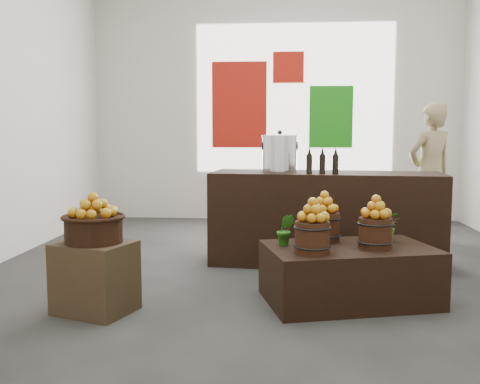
# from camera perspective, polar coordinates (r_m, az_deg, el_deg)

# --- Properties ---
(ground) EXTENTS (7.00, 7.00, 0.00)m
(ground) POSITION_cam_1_polar(r_m,az_deg,el_deg) (5.58, 3.41, -8.53)
(ground) COLOR #3A3B38
(ground) RESTS_ON ground
(back_wall) EXTENTS (6.00, 0.04, 4.00)m
(back_wall) POSITION_cam_1_polar(r_m,az_deg,el_deg) (8.92, 3.84, 9.90)
(back_wall) COLOR silver
(back_wall) RESTS_ON ground
(back_opening) EXTENTS (3.20, 0.02, 2.40)m
(back_opening) POSITION_cam_1_polar(r_m,az_deg,el_deg) (8.90, 5.80, 9.89)
(back_opening) COLOR white
(back_opening) RESTS_ON back_wall
(deco_red_left) EXTENTS (0.90, 0.04, 1.40)m
(deco_red_left) POSITION_cam_1_polar(r_m,az_deg,el_deg) (8.91, -0.08, 9.28)
(deco_red_left) COLOR #A6180C
(deco_red_left) RESTS_ON back_wall
(deco_green_right) EXTENTS (0.70, 0.04, 1.00)m
(deco_green_right) POSITION_cam_1_polar(r_m,az_deg,el_deg) (8.92, 9.67, 7.90)
(deco_green_right) COLOR #1A7B13
(deco_green_right) RESTS_ON back_wall
(deco_red_upper) EXTENTS (0.50, 0.04, 0.50)m
(deco_red_upper) POSITION_cam_1_polar(r_m,az_deg,el_deg) (8.94, 5.18, 13.10)
(deco_red_upper) COLOR #A6180C
(deco_red_upper) RESTS_ON back_wall
(crate) EXTENTS (0.69, 0.62, 0.56)m
(crate) POSITION_cam_1_polar(r_m,az_deg,el_deg) (4.46, -15.20, -8.78)
(crate) COLOR #4C3623
(crate) RESTS_ON ground
(wicker_basket) EXTENTS (0.45, 0.45, 0.21)m
(wicker_basket) POSITION_cam_1_polar(r_m,az_deg,el_deg) (4.38, -15.34, -3.90)
(wicker_basket) COLOR black
(wicker_basket) RESTS_ON crate
(apples_in_basket) EXTENTS (0.35, 0.35, 0.19)m
(apples_in_basket) POSITION_cam_1_polar(r_m,az_deg,el_deg) (4.35, -15.41, -1.34)
(apples_in_basket) COLOR #971204
(apples_in_basket) RESTS_ON wicker_basket
(display_table) EXTENTS (1.55, 1.17, 0.48)m
(display_table) POSITION_cam_1_polar(r_m,az_deg,el_deg) (4.67, 11.53, -8.57)
(display_table) COLOR black
(display_table) RESTS_ON ground
(apple_bucket_front_left) EXTENTS (0.28, 0.28, 0.25)m
(apple_bucket_front_left) POSITION_cam_1_polar(r_m,az_deg,el_deg) (4.28, 7.70, -4.83)
(apple_bucket_front_left) COLOR #3A1D10
(apple_bucket_front_left) RESTS_ON display_table
(apples_in_bucket_front_left) EXTENTS (0.21, 0.21, 0.19)m
(apples_in_bucket_front_left) POSITION_cam_1_polar(r_m,az_deg,el_deg) (4.24, 7.75, -1.91)
(apples_in_bucket_front_left) COLOR #971204
(apples_in_bucket_front_left) RESTS_ON apple_bucket_front_left
(apple_bucket_front_right) EXTENTS (0.28, 0.28, 0.25)m
(apple_bucket_front_right) POSITION_cam_1_polar(r_m,az_deg,el_deg) (4.56, 14.23, -4.27)
(apple_bucket_front_right) COLOR #3A1D10
(apple_bucket_front_right) RESTS_ON display_table
(apples_in_bucket_front_right) EXTENTS (0.21, 0.21, 0.19)m
(apples_in_bucket_front_right) POSITION_cam_1_polar(r_m,az_deg,el_deg) (4.53, 14.30, -1.54)
(apples_in_bucket_front_right) COLOR #971204
(apples_in_bucket_front_right) RESTS_ON apple_bucket_front_right
(apple_bucket_rear) EXTENTS (0.28, 0.28, 0.25)m
(apple_bucket_rear) POSITION_cam_1_polar(r_m,az_deg,el_deg) (4.77, 8.94, -3.70)
(apple_bucket_rear) COLOR #3A1D10
(apple_bucket_rear) RESTS_ON display_table
(apples_in_bucket_rear) EXTENTS (0.21, 0.21, 0.19)m
(apples_in_bucket_rear) POSITION_cam_1_polar(r_m,az_deg,el_deg) (4.74, 8.99, -1.09)
(apples_in_bucket_rear) COLOR #971204
(apples_in_bucket_rear) RESTS_ON apple_bucket_rear
(herb_garnish_right) EXTENTS (0.30, 0.28, 0.27)m
(herb_garnish_right) POSITION_cam_1_polar(r_m,az_deg,el_deg) (4.89, 15.42, -3.51)
(herb_garnish_right) COLOR #246615
(herb_garnish_right) RESTS_ON display_table
(herb_garnish_left) EXTENTS (0.16, 0.14, 0.27)m
(herb_garnish_left) POSITION_cam_1_polar(r_m,az_deg,el_deg) (4.54, 4.87, -4.04)
(herb_garnish_left) COLOR #246615
(herb_garnish_left) RESTS_ON display_table
(counter) EXTENTS (2.53, 1.03, 1.01)m
(counter) POSITION_cam_1_polar(r_m,az_deg,el_deg) (5.92, 9.06, -2.79)
(counter) COLOR black
(counter) RESTS_ON ground
(stock_pot_left) EXTENTS (0.38, 0.38, 0.38)m
(stock_pot_left) POSITION_cam_1_polar(r_m,az_deg,el_deg) (5.88, 4.25, 4.01)
(stock_pot_left) COLOR silver
(stock_pot_left) RESTS_ON counter
(oil_cruets) EXTENTS (0.27, 0.09, 0.28)m
(oil_cruets) POSITION_cam_1_polar(r_m,az_deg,el_deg) (5.61, 9.12, 3.33)
(oil_cruets) COLOR black
(oil_cruets) RESTS_ON counter
(shopper) EXTENTS (0.79, 0.69, 1.83)m
(shopper) POSITION_cam_1_polar(r_m,az_deg,el_deg) (7.37, 19.58, 1.90)
(shopper) COLOR #908058
(shopper) RESTS_ON ground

